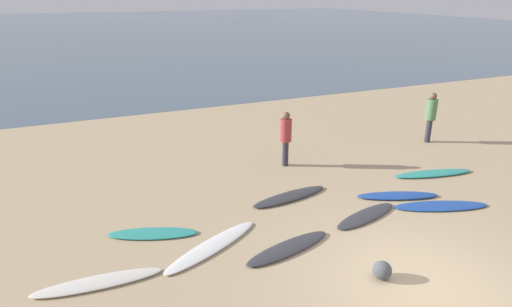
{
  "coord_description": "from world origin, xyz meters",
  "views": [
    {
      "loc": [
        -5.35,
        -4.75,
        5.03
      ],
      "look_at": [
        -0.67,
        5.99,
        0.6
      ],
      "focal_mm": 30.35,
      "sensor_mm": 36.0,
      "label": 1
    }
  ],
  "objects_px": {
    "surfboard_4": "(290,196)",
    "person_0": "(286,134)",
    "surfboard_1": "(153,233)",
    "beach_rock_near": "(382,270)",
    "surfboard_2": "(212,246)",
    "surfboard_8": "(433,173)",
    "surfboard_3": "(288,248)",
    "surfboard_5": "(366,216)",
    "surfboard_0": "(98,282)",
    "surfboard_7": "(441,206)",
    "person_1": "(431,113)",
    "surfboard_6": "(397,196)"
  },
  "relations": [
    {
      "from": "surfboard_0",
      "to": "surfboard_2",
      "type": "xyz_separation_m",
      "value": [
        2.28,
        0.32,
        -0.0
      ]
    },
    {
      "from": "surfboard_4",
      "to": "person_1",
      "type": "xyz_separation_m",
      "value": [
        6.53,
        2.0,
        1.0
      ]
    },
    {
      "from": "surfboard_2",
      "to": "person_0",
      "type": "relative_size",
      "value": 1.52
    },
    {
      "from": "person_0",
      "to": "beach_rock_near",
      "type": "xyz_separation_m",
      "value": [
        -0.9,
        -5.68,
        -0.82
      ]
    },
    {
      "from": "surfboard_7",
      "to": "person_0",
      "type": "distance_m",
      "value": 4.69
    },
    {
      "from": "surfboard_4",
      "to": "surfboard_0",
      "type": "bearing_deg",
      "value": -169.74
    },
    {
      "from": "surfboard_0",
      "to": "surfboard_4",
      "type": "relative_size",
      "value": 1.04
    },
    {
      "from": "surfboard_3",
      "to": "beach_rock_near",
      "type": "bearing_deg",
      "value": -66.42
    },
    {
      "from": "surfboard_4",
      "to": "person_0",
      "type": "bearing_deg",
      "value": 56.63
    },
    {
      "from": "surfboard_1",
      "to": "surfboard_0",
      "type": "bearing_deg",
      "value": -112.95
    },
    {
      "from": "surfboard_0",
      "to": "person_0",
      "type": "xyz_separation_m",
      "value": [
        5.75,
        3.76,
        0.96
      ]
    },
    {
      "from": "surfboard_6",
      "to": "surfboard_8",
      "type": "xyz_separation_m",
      "value": [
        1.95,
        0.74,
        -0.0
      ]
    },
    {
      "from": "surfboard_3",
      "to": "surfboard_4",
      "type": "xyz_separation_m",
      "value": [
        1.14,
        2.1,
        0.0
      ]
    },
    {
      "from": "surfboard_4",
      "to": "surfboard_8",
      "type": "height_order",
      "value": "same"
    },
    {
      "from": "beach_rock_near",
      "to": "surfboard_4",
      "type": "bearing_deg",
      "value": 90.26
    },
    {
      "from": "surfboard_0",
      "to": "surfboard_8",
      "type": "distance_m",
      "value": 9.47
    },
    {
      "from": "surfboard_4",
      "to": "beach_rock_near",
      "type": "xyz_separation_m",
      "value": [
        0.02,
        -3.64,
        0.13
      ]
    },
    {
      "from": "surfboard_5",
      "to": "surfboard_6",
      "type": "distance_m",
      "value": 1.5
    },
    {
      "from": "surfboard_2",
      "to": "beach_rock_near",
      "type": "xyz_separation_m",
      "value": [
        2.57,
        -2.24,
        0.14
      ]
    },
    {
      "from": "surfboard_4",
      "to": "surfboard_5",
      "type": "height_order",
      "value": "surfboard_4"
    },
    {
      "from": "surfboard_1",
      "to": "surfboard_4",
      "type": "xyz_separation_m",
      "value": [
        3.59,
        0.4,
        0.01
      ]
    },
    {
      "from": "surfboard_0",
      "to": "surfboard_6",
      "type": "xyz_separation_m",
      "value": [
        7.42,
        0.64,
        0.01
      ]
    },
    {
      "from": "surfboard_7",
      "to": "surfboard_8",
      "type": "xyz_separation_m",
      "value": [
        1.34,
        1.61,
        0.01
      ]
    },
    {
      "from": "surfboard_4",
      "to": "surfboard_6",
      "type": "xyz_separation_m",
      "value": [
        2.59,
        -1.08,
        0.0
      ]
    },
    {
      "from": "surfboard_1",
      "to": "beach_rock_near",
      "type": "distance_m",
      "value": 4.86
    },
    {
      "from": "surfboard_3",
      "to": "beach_rock_near",
      "type": "distance_m",
      "value": 1.93
    },
    {
      "from": "surfboard_3",
      "to": "surfboard_5",
      "type": "distance_m",
      "value": 2.37
    },
    {
      "from": "surfboard_8",
      "to": "surfboard_3",
      "type": "bearing_deg",
      "value": -150.75
    },
    {
      "from": "surfboard_7",
      "to": "person_1",
      "type": "height_order",
      "value": "person_1"
    },
    {
      "from": "surfboard_1",
      "to": "person_0",
      "type": "height_order",
      "value": "person_0"
    },
    {
      "from": "surfboard_3",
      "to": "surfboard_7",
      "type": "height_order",
      "value": "surfboard_3"
    },
    {
      "from": "surfboard_3",
      "to": "person_0",
      "type": "relative_size",
      "value": 1.25
    },
    {
      "from": "surfboard_0",
      "to": "surfboard_3",
      "type": "height_order",
      "value": "surfboard_3"
    },
    {
      "from": "surfboard_3",
      "to": "surfboard_0",
      "type": "bearing_deg",
      "value": 160.72
    },
    {
      "from": "surfboard_5",
      "to": "surfboard_6",
      "type": "relative_size",
      "value": 0.93
    },
    {
      "from": "person_1",
      "to": "beach_rock_near",
      "type": "bearing_deg",
      "value": -113.3
    },
    {
      "from": "surfboard_4",
      "to": "surfboard_7",
      "type": "relative_size",
      "value": 0.94
    },
    {
      "from": "surfboard_4",
      "to": "person_1",
      "type": "height_order",
      "value": "person_1"
    },
    {
      "from": "surfboard_0",
      "to": "surfboard_2",
      "type": "height_order",
      "value": "surfboard_0"
    },
    {
      "from": "surfboard_2",
      "to": "surfboard_7",
      "type": "relative_size",
      "value": 1.08
    },
    {
      "from": "surfboard_2",
      "to": "person_0",
      "type": "xyz_separation_m",
      "value": [
        3.47,
        3.44,
        0.96
      ]
    },
    {
      "from": "surfboard_5",
      "to": "surfboard_4",
      "type": "bearing_deg",
      "value": 110.94
    },
    {
      "from": "surfboard_8",
      "to": "surfboard_4",
      "type": "bearing_deg",
      "value": -172.29
    },
    {
      "from": "surfboard_2",
      "to": "surfboard_5",
      "type": "bearing_deg",
      "value": -30.51
    },
    {
      "from": "person_0",
      "to": "person_1",
      "type": "relative_size",
      "value": 0.96
    },
    {
      "from": "person_0",
      "to": "surfboard_4",
      "type": "bearing_deg",
      "value": 8.06
    },
    {
      "from": "surfboard_2",
      "to": "person_0",
      "type": "distance_m",
      "value": 4.98
    },
    {
      "from": "surfboard_4",
      "to": "surfboard_7",
      "type": "distance_m",
      "value": 3.74
    },
    {
      "from": "surfboard_4",
      "to": "surfboard_8",
      "type": "xyz_separation_m",
      "value": [
        4.53,
        -0.33,
        -0.0
      ]
    },
    {
      "from": "surfboard_4",
      "to": "person_0",
      "type": "distance_m",
      "value": 2.43
    }
  ]
}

